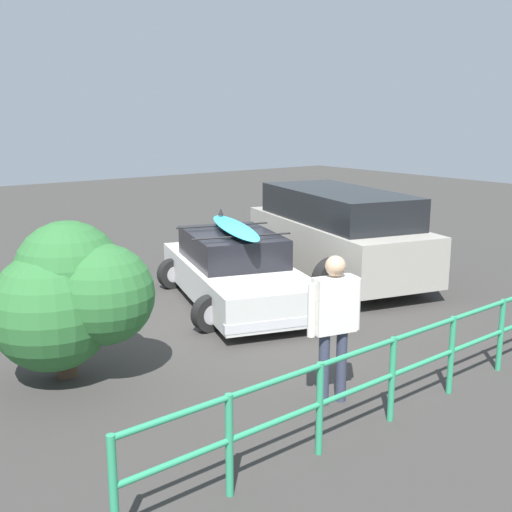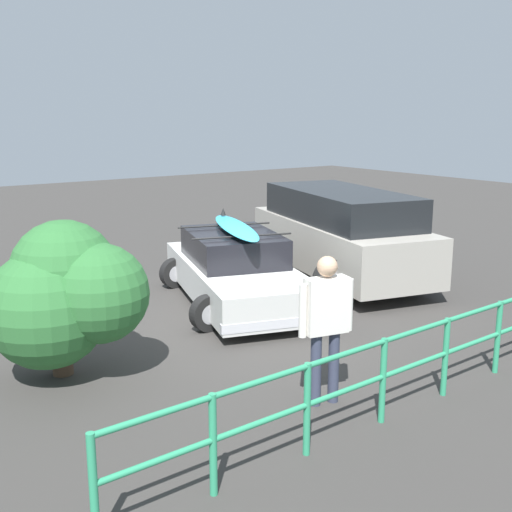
# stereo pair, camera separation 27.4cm
# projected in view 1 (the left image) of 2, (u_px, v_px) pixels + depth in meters

# --- Properties ---
(ground_plane) EXTENTS (44.00, 44.00, 0.02)m
(ground_plane) POSITION_uv_depth(u_px,v_px,m) (238.00, 319.00, 10.48)
(ground_plane) COLOR #383533
(ground_plane) RESTS_ON ground
(sedan_car) EXTENTS (2.97, 4.59, 1.51)m
(sedan_car) POSITION_uv_depth(u_px,v_px,m) (235.00, 270.00, 11.28)
(sedan_car) COLOR silver
(sedan_car) RESTS_ON ground
(suv_car) EXTENTS (3.24, 5.05, 1.79)m
(suv_car) POSITION_uv_depth(u_px,v_px,m) (336.00, 233.00, 12.87)
(suv_car) COLOR #9E998E
(suv_car) RESTS_ON ground
(person_bystander) EXTENTS (0.67, 0.30, 1.75)m
(person_bystander) POSITION_uv_depth(u_px,v_px,m) (334.00, 316.00, 7.23)
(person_bystander) COLOR #33384C
(person_bystander) RESTS_ON ground
(railing_fence) EXTENTS (7.78, 0.41, 0.96)m
(railing_fence) POSITION_uv_depth(u_px,v_px,m) (424.00, 355.00, 7.22)
(railing_fence) COLOR #2D9366
(railing_fence) RESTS_ON ground
(bush_near_left) EXTENTS (1.91, 1.71, 2.00)m
(bush_near_left) POSITION_uv_depth(u_px,v_px,m) (69.00, 296.00, 7.86)
(bush_near_left) COLOR #4C3828
(bush_near_left) RESTS_ON ground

